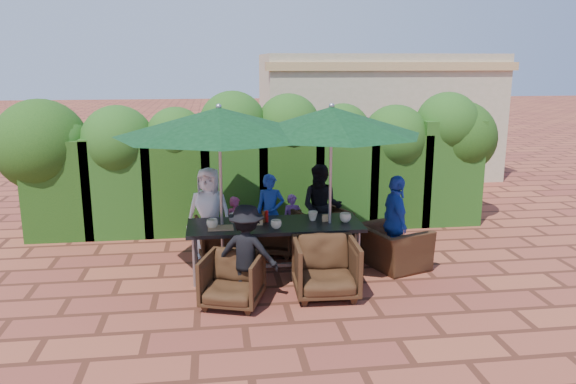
{
  "coord_description": "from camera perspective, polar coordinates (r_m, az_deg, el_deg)",
  "views": [
    {
      "loc": [
        -0.86,
        -7.71,
        3.01
      ],
      "look_at": [
        0.23,
        0.4,
        1.11
      ],
      "focal_mm": 35.0,
      "sensor_mm": 36.0,
      "label": 1
    }
  ],
  "objects": [
    {
      "name": "cup_b",
      "position": [
        8.11,
        -5.47,
        -2.64
      ],
      "size": [
        0.14,
        0.14,
        0.14
      ],
      "primitive_type": "imported",
      "color": "beige",
      "rests_on": "dining_table"
    },
    {
      "name": "number_block_right",
      "position": [
        8.16,
        3.92,
        -2.64
      ],
      "size": [
        0.12,
        0.06,
        0.1
      ],
      "primitive_type": "cube",
      "color": "#DDB771",
      "rests_on": "dining_table"
    },
    {
      "name": "serving_tray",
      "position": [
        7.85,
        -6.86,
        -3.64
      ],
      "size": [
        0.35,
        0.25,
        0.02
      ],
      "primitive_type": "cube",
      "color": "#A77A51",
      "rests_on": "dining_table"
    },
    {
      "name": "adult_far_mid",
      "position": [
        9.06,
        -1.81,
        -2.13
      ],
      "size": [
        0.49,
        0.41,
        1.26
      ],
      "primitive_type": "imported",
      "rotation": [
        0.0,
        0.0,
        -0.1
      ],
      "color": "#2042AD",
      "rests_on": "ground"
    },
    {
      "name": "chair_far_left",
      "position": [
        8.91,
        -6.91,
        -4.32
      ],
      "size": [
        0.79,
        0.76,
        0.71
      ],
      "primitive_type": "imported",
      "rotation": [
        0.0,
        0.0,
        3.32
      ],
      "color": "black",
      "rests_on": "ground"
    },
    {
      "name": "adult_near_left",
      "position": [
        7.22,
        -4.22,
        -6.17
      ],
      "size": [
        0.88,
        0.62,
        1.26
      ],
      "primitive_type": "imported",
      "rotation": [
        0.0,
        0.0,
        2.8
      ],
      "color": "black",
      "rests_on": "ground"
    },
    {
      "name": "sauce_bottle",
      "position": [
        8.07,
        -2.48,
        -2.53
      ],
      "size": [
        0.04,
        0.04,
        0.17
      ],
      "primitive_type": "cylinder",
      "color": "#4C230C",
      "rests_on": "dining_table"
    },
    {
      "name": "adult_end_right",
      "position": [
        8.38,
        10.85,
        -3.09
      ],
      "size": [
        0.41,
        0.83,
        1.41
      ],
      "primitive_type": "imported",
      "rotation": [
        0.0,
        0.0,
        1.57
      ],
      "color": "#2042AD",
      "rests_on": "ground"
    },
    {
      "name": "chair_end_right",
      "position": [
        8.54,
        10.63,
        -4.83
      ],
      "size": [
        0.9,
        1.1,
        0.83
      ],
      "primitive_type": "imported",
      "rotation": [
        0.0,
        0.0,
        1.92
      ],
      "color": "black",
      "rests_on": "ground"
    },
    {
      "name": "dining_table",
      "position": [
        8.05,
        -1.33,
        -3.74
      ],
      "size": [
        2.49,
        0.9,
        0.75
      ],
      "color": "black",
      "rests_on": "ground"
    },
    {
      "name": "cup_e",
      "position": [
        8.14,
        5.84,
        -2.6
      ],
      "size": [
        0.17,
        0.17,
        0.13
      ],
      "primitive_type": "imported",
      "color": "beige",
      "rests_on": "dining_table"
    },
    {
      "name": "cup_c",
      "position": [
        7.79,
        -1.21,
        -3.29
      ],
      "size": [
        0.15,
        0.15,
        0.12
      ],
      "primitive_type": "imported",
      "color": "beige",
      "rests_on": "dining_table"
    },
    {
      "name": "umbrella_right",
      "position": [
        7.8,
        4.43,
        7.21
      ],
      "size": [
        2.55,
        2.55,
        2.46
      ],
      "color": "gray",
      "rests_on": "ground"
    },
    {
      "name": "chair_near_left",
      "position": [
        7.16,
        -5.71,
        -8.64
      ],
      "size": [
        0.88,
        0.85,
        0.73
      ],
      "primitive_type": "imported",
      "rotation": [
        0.0,
        0.0,
        -0.32
      ],
      "color": "black",
      "rests_on": "ground"
    },
    {
      "name": "pedestrian_b",
      "position": [
        12.66,
        7.78,
        3.44
      ],
      "size": [
        1.02,
        0.9,
        1.82
      ],
      "primitive_type": "imported",
      "rotation": [
        0.0,
        0.0,
        3.66
      ],
      "color": "#D04987",
      "rests_on": "ground"
    },
    {
      "name": "building",
      "position": [
        15.39,
        8.88,
        7.73
      ],
      "size": [
        6.2,
        3.08,
        3.2
      ],
      "color": "#C7B294",
      "rests_on": "ground"
    },
    {
      "name": "child_right",
      "position": [
        9.26,
        0.45,
        -2.97
      ],
      "size": [
        0.34,
        0.29,
        0.89
      ],
      "primitive_type": "imported",
      "rotation": [
        0.0,
        0.0,
        -0.09
      ],
      "color": "#9C51B1",
      "rests_on": "ground"
    },
    {
      "name": "chair_far_mid",
      "position": [
        9.01,
        -1.37,
        -3.91
      ],
      "size": [
        0.92,
        0.9,
        0.74
      ],
      "primitive_type": "imported",
      "rotation": [
        0.0,
        0.0,
        2.75
      ],
      "color": "black",
      "rests_on": "ground"
    },
    {
      "name": "ground",
      "position": [
        8.32,
        -1.24,
        -8.11
      ],
      "size": [
        80.0,
        80.0,
        0.0
      ],
      "primitive_type": "plane",
      "color": "brown",
      "rests_on": "ground"
    },
    {
      "name": "cup_a",
      "position": [
        7.87,
        -7.71,
        -3.21
      ],
      "size": [
        0.16,
        0.16,
        0.13
      ],
      "primitive_type": "imported",
      "color": "beige",
      "rests_on": "dining_table"
    },
    {
      "name": "hedge_wall",
      "position": [
        10.19,
        -3.2,
        3.7
      ],
      "size": [
        9.1,
        1.6,
        2.52
      ],
      "color": "#16390F",
      "rests_on": "ground"
    },
    {
      "name": "adult_far_left",
      "position": [
        8.84,
        -8.01,
        -2.08
      ],
      "size": [
        0.79,
        0.59,
        1.43
      ],
      "primitive_type": "imported",
      "rotation": [
        0.0,
        0.0,
        -0.28
      ],
      "color": "white",
      "rests_on": "ground"
    },
    {
      "name": "number_block_left",
      "position": [
        7.97,
        -3.01,
        -3.0
      ],
      "size": [
        0.12,
        0.06,
        0.1
      ],
      "primitive_type": "cube",
      "color": "#DDB771",
      "rests_on": "dining_table"
    },
    {
      "name": "cup_d",
      "position": [
        8.19,
        2.53,
        -2.44
      ],
      "size": [
        0.14,
        0.14,
        0.13
      ],
      "primitive_type": "imported",
      "color": "beige",
      "rests_on": "dining_table"
    },
    {
      "name": "chair_far_right",
      "position": [
        9.08,
        3.47,
        -3.7
      ],
      "size": [
        0.96,
        0.94,
        0.77
      ],
      "primitive_type": "imported",
      "rotation": [
        0.0,
        0.0,
        3.53
      ],
      "color": "black",
      "rests_on": "ground"
    },
    {
      "name": "pedestrian_a",
      "position": [
        12.5,
        5.03,
        3.21
      ],
      "size": [
        1.72,
        1.19,
        1.74
      ],
      "primitive_type": "imported",
      "rotation": [
        0.0,
        0.0,
        2.72
      ],
      "color": "#258A45",
      "rests_on": "ground"
    },
    {
      "name": "adult_far_right",
      "position": [
        9.12,
        3.43,
        -1.57
      ],
      "size": [
        0.78,
        0.63,
        1.4
      ],
      "primitive_type": "imported",
      "rotation": [
        0.0,
        0.0,
        -0.37
      ],
      "color": "black",
      "rests_on": "ground"
    },
    {
      "name": "umbrella_left",
      "position": [
        7.72,
        -7.01,
        7.09
      ],
      "size": [
        2.86,
        2.86,
        2.46
      ],
      "color": "gray",
      "rests_on": "ground"
    },
    {
      "name": "child_left",
      "position": [
        9.03,
        -5.3,
        -3.35
      ],
      "size": [
        0.41,
        0.37,
        0.92
      ],
      "primitive_type": "imported",
      "rotation": [
        0.0,
        0.0,
        0.37
      ],
      "color": "#D04987",
      "rests_on": "ground"
    },
    {
      "name": "pedestrian_c",
      "position": [
        12.87,
        11.77,
        3.22
      ],
      "size": [
        1.21,
        0.86,
        1.72
      ],
      "primitive_type": "imported",
      "rotation": [
        0.0,
        0.0,
        2.78
      ],
      "color": "gray",
      "rests_on": "ground"
    },
    {
      "name": "chair_near_right",
      "position": [
        7.39,
        3.86,
        -7.43
      ],
      "size": [
        0.84,
        0.79,
        0.84
      ],
      "primitive_type": "imported",
      "rotation": [
        0.0,
        0.0,
        -0.04
      ],
      "color": "black",
      "rests_on": "ground"
    },
    {
      "name": "ketchup_bottle",
      "position": [
        8.09,
        -2.17,
        -2.49
      ],
      "size": [
        0.04,
        0.04,
        0.17
      ],
      "primitive_type": "cylinder",
      "color": "#B20C0A",
      "rests_on": "dining_table"
    }
  ]
}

